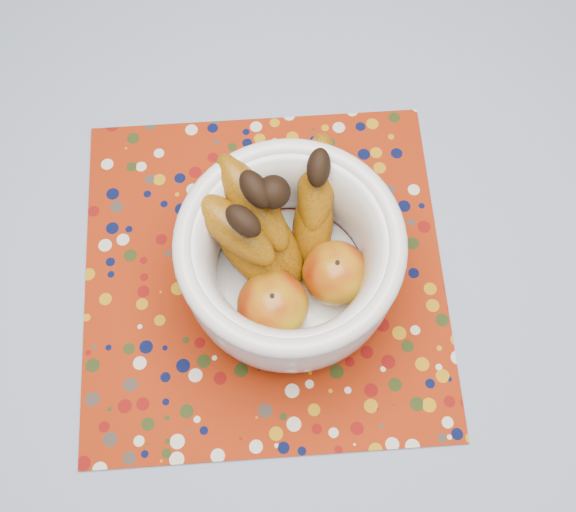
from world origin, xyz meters
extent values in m
plane|color=#2D2826|center=(0.00, 0.00, 0.00)|extent=(4.00, 4.00, 0.00)
cube|color=olive|center=(0.00, 0.00, 0.73)|extent=(1.20, 1.20, 0.04)
cylinder|color=brown|center=(0.67, 0.20, 0.22)|extent=(0.04, 0.04, 0.44)
cube|color=#657BA8|center=(0.00, 0.00, 0.76)|extent=(1.32, 1.32, 0.01)
cube|color=maroon|center=(-0.04, -0.10, 0.76)|extent=(0.56, 0.56, 0.00)
cylinder|color=white|center=(-0.02, -0.12, 0.77)|extent=(0.12, 0.12, 0.01)
cylinder|color=white|center=(-0.02, -0.12, 0.78)|extent=(0.18, 0.18, 0.01)
torus|color=white|center=(-0.02, -0.12, 0.90)|extent=(0.24, 0.24, 0.02)
ellipsoid|color=maroon|center=(-0.06, -0.16, 0.83)|extent=(0.08, 0.08, 0.07)
ellipsoid|color=maroon|center=(0.02, -0.15, 0.82)|extent=(0.08, 0.08, 0.07)
sphere|color=black|center=(-0.02, -0.07, 0.92)|extent=(0.04, 0.04, 0.04)
camera|label=1|loc=(-0.13, -0.35, 1.54)|focal=42.00mm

